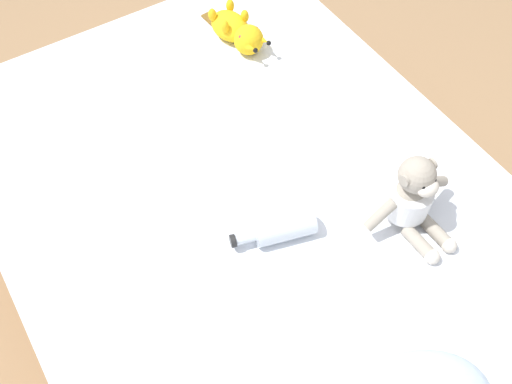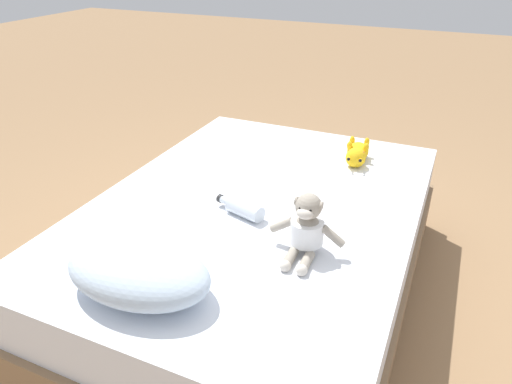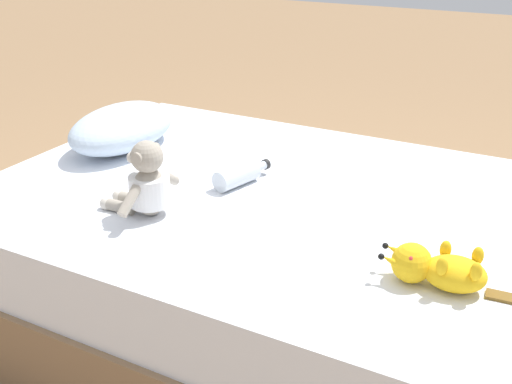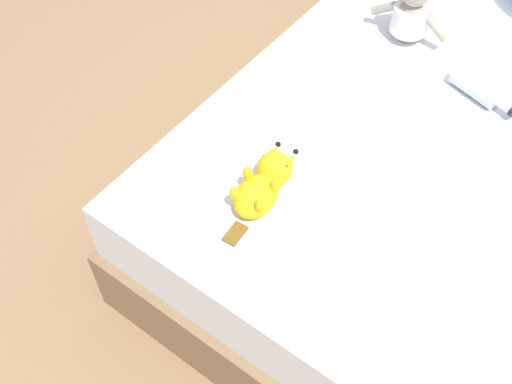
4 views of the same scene
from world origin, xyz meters
name	(u,v)px [view 2 (image 2 of 4)]	position (x,y,z in m)	size (l,w,h in m)	color
ground_plane	(256,291)	(0.00, 0.00, 0.00)	(16.00, 16.00, 0.00)	#93704C
bed	(256,250)	(0.00, 0.00, 0.25)	(1.38, 1.91, 0.50)	#846647
pillow	(138,272)	(0.10, 0.69, 0.58)	(0.51, 0.32, 0.16)	silver
plush_monkey	(306,229)	(-0.31, 0.26, 0.60)	(0.29, 0.23, 0.24)	#9E9384
plush_yellow_creature	(357,153)	(-0.30, -0.59, 0.55)	(0.13, 0.33, 0.10)	yellow
glass_bottle	(243,208)	(0.00, 0.13, 0.53)	(0.23, 0.11, 0.07)	silver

